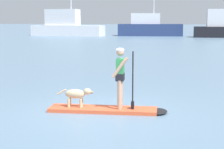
% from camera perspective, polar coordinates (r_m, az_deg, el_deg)
% --- Properties ---
extents(ground_plane, '(400.00, 400.00, 0.00)m').
position_cam_1_polar(ground_plane, '(10.73, -1.36, -5.50)').
color(ground_plane, slate).
extents(paddleboard, '(3.35, 1.11, 0.10)m').
position_cam_1_polar(paddleboard, '(10.68, -0.16, -5.28)').
color(paddleboard, '#E55933').
rests_on(paddleboard, ground_plane).
extents(person_paddler, '(0.63, 0.52, 1.68)m').
position_cam_1_polar(person_paddler, '(10.46, 1.30, 0.09)').
color(person_paddler, tan).
rests_on(person_paddler, paddleboard).
extents(dog, '(1.04, 0.29, 0.54)m').
position_cam_1_polar(dog, '(10.77, -5.26, -2.97)').
color(dog, '#CCB78C').
rests_on(dog, paddleboard).
extents(moored_boat_far_starboard, '(11.63, 3.49, 8.81)m').
position_cam_1_polar(moored_boat_far_starboard, '(61.57, -6.86, 7.22)').
color(moored_boat_far_starboard, white).
rests_on(moored_boat_far_starboard, ground_plane).
extents(moored_boat_port, '(10.39, 4.91, 12.01)m').
position_cam_1_polar(moored_boat_port, '(60.99, 5.58, 7.05)').
color(moored_boat_port, navy).
rests_on(moored_boat_port, ground_plane).
extents(moored_boat_far_port, '(9.17, 3.39, 11.78)m').
position_cam_1_polar(moored_boat_far_port, '(57.43, 16.43, 6.85)').
color(moored_boat_far_port, black).
rests_on(moored_boat_far_port, ground_plane).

